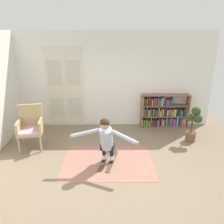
{
  "coord_description": "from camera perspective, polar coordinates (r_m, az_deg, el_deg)",
  "views": [
    {
      "loc": [
        -0.13,
        -4.18,
        2.82
      ],
      "look_at": [
        -0.1,
        0.8,
        1.05
      ],
      "focal_mm": 35.71,
      "sensor_mm": 36.0,
      "label": 1
    }
  ],
  "objects": [
    {
      "name": "person_skier",
      "position": [
        4.84,
        -1.5,
        -6.65
      ],
      "size": [
        1.44,
        0.73,
        1.1
      ],
      "color": "white",
      "rests_on": "skis_pair"
    },
    {
      "name": "skis_pair",
      "position": [
        5.31,
        -0.95,
        -12.23
      ],
      "size": [
        0.47,
        0.93,
        0.07
      ],
      "color": "brown",
      "rests_on": "rug"
    },
    {
      "name": "double_door",
      "position": [
        7.05,
        -11.95,
        6.11
      ],
      "size": [
        1.22,
        0.05,
        2.45
      ],
      "color": "beige",
      "rests_on": "ground"
    },
    {
      "name": "wicker_chair",
      "position": [
        6.07,
        -20.13,
        -3.33
      ],
      "size": [
        0.69,
        0.69,
        1.1
      ],
      "color": "tan",
      "rests_on": "ground"
    },
    {
      "name": "potted_plant",
      "position": [
        6.35,
        20.07,
        -2.79
      ],
      "size": [
        0.43,
        0.35,
        0.99
      ],
      "color": "brown",
      "rests_on": "ground"
    },
    {
      "name": "rug",
      "position": [
        5.29,
        -1.04,
        -12.58
      ],
      "size": [
        2.07,
        1.53,
        0.01
      ],
      "primitive_type": "cube",
      "color": "#A06C5D",
      "rests_on": "ground"
    },
    {
      "name": "bookshelf",
      "position": [
        7.18,
        12.96,
        -0.15
      ],
      "size": [
        1.49,
        0.3,
        1.05
      ],
      "color": "brown",
      "rests_on": "ground"
    },
    {
      "name": "ground_plane",
      "position": [
        5.05,
        1.2,
        -14.41
      ],
      "size": [
        7.2,
        7.2,
        0.0
      ],
      "primitive_type": "plane",
      "color": "#7F6C56"
    },
    {
      "name": "back_wall",
      "position": [
        6.92,
        0.71,
        8.14
      ],
      "size": [
        6.0,
        0.1,
        2.9
      ],
      "primitive_type": "cube",
      "color": "white",
      "rests_on": "ground"
    }
  ]
}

